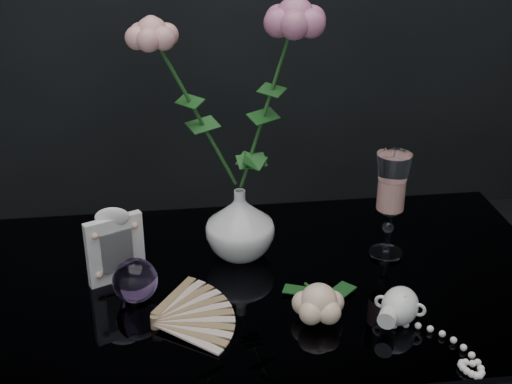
{
  "coord_description": "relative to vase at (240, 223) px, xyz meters",
  "views": [
    {
      "loc": [
        -0.14,
        -0.98,
        1.43
      ],
      "look_at": [
        -0.0,
        0.07,
        0.92
      ],
      "focal_mm": 50.0,
      "sensor_mm": 36.0,
      "label": 1
    }
  ],
  "objects": [
    {
      "name": "vase",
      "position": [
        0.0,
        0.0,
        0.0
      ],
      "size": [
        0.16,
        0.16,
        0.13
      ],
      "primitive_type": "imported",
      "rotation": [
        0.0,
        0.0,
        0.38
      ],
      "color": "white",
      "rests_on": "table"
    },
    {
      "name": "wine_glass",
      "position": [
        0.26,
        -0.03,
        0.03
      ],
      "size": [
        0.08,
        0.08,
        0.2
      ],
      "primitive_type": null,
      "rotation": [
        0.0,
        0.0,
        -0.29
      ],
      "color": "white",
      "rests_on": "table"
    },
    {
      "name": "picture_frame",
      "position": [
        -0.22,
        -0.06,
        0.0
      ],
      "size": [
        0.13,
        0.12,
        0.14
      ],
      "primitive_type": null,
      "rotation": [
        0.0,
        0.0,
        0.42
      ],
      "color": "white",
      "rests_on": "table"
    },
    {
      "name": "paperweight",
      "position": [
        -0.19,
        -0.12,
        -0.03
      ],
      "size": [
        0.09,
        0.09,
        0.07
      ],
      "primitive_type": null,
      "rotation": [
        0.0,
        0.0,
        0.23
      ],
      "color": "#A97CCA",
      "rests_on": "table"
    },
    {
      "name": "paper_fan",
      "position": [
        -0.15,
        -0.2,
        -0.05
      ],
      "size": [
        0.29,
        0.25,
        0.03
      ],
      "primitive_type": null,
      "rotation": [
        0.0,
        0.0,
        -0.25
      ],
      "color": "beige",
      "rests_on": "table"
    },
    {
      "name": "loose_rose",
      "position": [
        0.1,
        -0.21,
        -0.03
      ],
      "size": [
        0.18,
        0.21,
        0.06
      ],
      "primitive_type": null,
      "rotation": [
        0.0,
        0.0,
        0.23
      ],
      "color": "#FFCAA4",
      "rests_on": "table"
    },
    {
      "name": "pearl_jar",
      "position": [
        0.23,
        -0.23,
        -0.04
      ],
      "size": [
        0.28,
        0.28,
        0.06
      ],
      "primitive_type": null,
      "rotation": [
        0.0,
        0.0,
        -0.51
      ],
      "color": "white",
      "rests_on": "table"
    },
    {
      "name": "roses",
      "position": [
        -0.0,
        -0.0,
        0.25
      ],
      "size": [
        0.31,
        0.12,
        0.38
      ],
      "color": "#FBA29B",
      "rests_on": "vase"
    }
  ]
}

